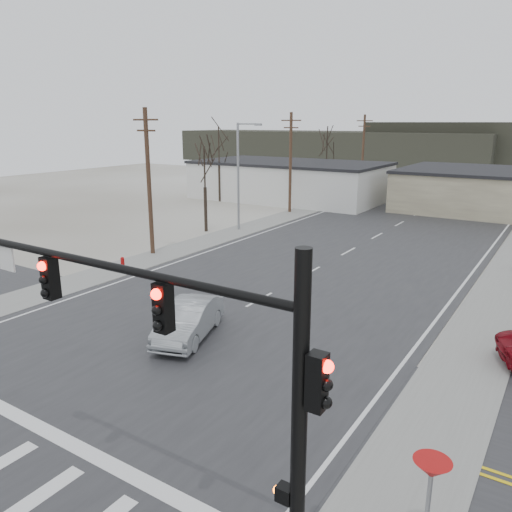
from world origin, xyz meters
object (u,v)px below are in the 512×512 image
at_px(fire_hydrant, 123,263).
at_px(sedan_crossing, 189,320).
at_px(traffic_signal_mast, 209,365).
at_px(car_far_a, 448,202).
at_px(car_far_b, 410,193).

relative_size(fire_hydrant, sedan_crossing, 0.18).
xyz_separation_m(traffic_signal_mast, car_far_a, (-5.93, 48.26, -3.84)).
distance_m(traffic_signal_mast, fire_hydrant, 23.39).
xyz_separation_m(fire_hydrant, car_far_b, (6.51, 39.79, 0.30)).
distance_m(fire_hydrant, sedan_crossing, 11.61).
height_order(fire_hydrant, car_far_a, car_far_a).
xyz_separation_m(traffic_signal_mast, sedan_crossing, (-7.93, 8.61, -3.84)).
bearing_deg(fire_hydrant, sedan_crossing, -28.83).
height_order(sedan_crossing, car_far_a, car_far_a).
xyz_separation_m(car_far_a, car_far_b, (-5.65, 5.73, -0.09)).
relative_size(car_far_a, car_far_b, 1.32).
distance_m(traffic_signal_mast, sedan_crossing, 12.32).
bearing_deg(car_far_b, fire_hydrant, -105.98).
distance_m(traffic_signal_mast, car_far_a, 48.78).
xyz_separation_m(fire_hydrant, sedan_crossing, (10.16, -5.59, 0.38)).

